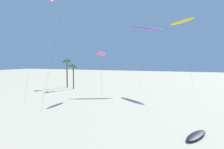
{
  "coord_description": "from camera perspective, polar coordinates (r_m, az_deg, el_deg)",
  "views": [
    {
      "loc": [
        7.57,
        -2.43,
        7.94
      ],
      "look_at": [
        -1.81,
        20.17,
        6.23
      ],
      "focal_mm": 30.79,
      "sensor_mm": 36.0,
      "label": 1
    }
  ],
  "objects": [
    {
      "name": "grounded_kite_1",
      "position": [
        22.78,
        23.73,
        -16.25
      ],
      "size": [
        2.65,
        4.31,
        0.36
      ],
      "color": "black",
      "rests_on": "ground"
    },
    {
      "name": "palm_tree_0",
      "position": [
        59.13,
        -13.25,
        2.84
      ],
      "size": [
        4.03,
        3.5,
        8.57
      ],
      "color": "brown",
      "rests_on": "ground"
    },
    {
      "name": "palm_tree_1",
      "position": [
        55.43,
        -11.48,
        1.91
      ],
      "size": [
        3.84,
        3.91,
        7.25
      ],
      "color": "brown",
      "rests_on": "ground"
    },
    {
      "name": "flying_kite_6",
      "position": [
        58.34,
        20.0,
        14.57
      ],
      "size": [
        7.4,
        9.54,
        19.66
      ],
      "color": "yellow",
      "rests_on": "ground"
    },
    {
      "name": "flying_kite_4",
      "position": [
        42.01,
        -3.27,
        6.18
      ],
      "size": [
        3.05,
        6.45,
        10.21
      ],
      "color": "#EA5193",
      "rests_on": "ground"
    },
    {
      "name": "flying_kite_2",
      "position": [
        56.16,
        10.16,
        13.49
      ],
      "size": [
        8.64,
        8.77,
        18.06
      ],
      "color": "purple",
      "rests_on": "ground"
    }
  ]
}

